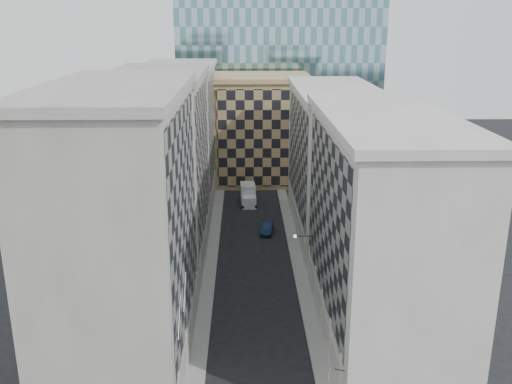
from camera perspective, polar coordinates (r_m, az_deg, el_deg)
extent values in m
cube|color=gray|center=(68.61, -4.58, -7.40)|extent=(1.50, 100.00, 0.15)
cube|color=gray|center=(68.80, 4.25, -7.32)|extent=(1.50, 100.00, 0.15)
cube|color=gray|center=(47.54, -13.11, -4.32)|extent=(10.00, 22.00, 23.00)
cube|color=gray|center=(46.25, -7.30, -2.62)|extent=(0.25, 19.36, 18.00)
cube|color=gray|center=(51.24, -6.89, -14.71)|extent=(0.45, 21.12, 3.20)
cube|color=gray|center=(44.67, -14.14, 9.98)|extent=(10.80, 22.80, 0.70)
cylinder|color=gray|center=(48.62, -7.41, -15.81)|extent=(0.90, 0.90, 4.40)
cylinder|color=gray|center=(53.29, -6.80, -12.60)|extent=(0.90, 0.90, 4.40)
cylinder|color=gray|center=(58.11, -6.31, -9.90)|extent=(0.90, 0.90, 4.40)
cube|color=gray|center=(68.30, -9.49, 2.05)|extent=(10.00, 22.00, 22.00)
cube|color=gray|center=(67.41, -5.43, 3.32)|extent=(0.25, 19.36, 17.00)
cube|color=gray|center=(70.81, -5.25, -5.27)|extent=(0.45, 21.12, 3.20)
cube|color=gray|center=(66.30, -9.98, 11.56)|extent=(10.80, 22.80, 0.70)
cylinder|color=gray|center=(63.04, -5.89, -7.63)|extent=(0.90, 0.90, 4.40)
cylinder|color=gray|center=(68.06, -5.54, -5.69)|extent=(0.90, 0.90, 4.40)
cylinder|color=gray|center=(73.14, -5.24, -4.01)|extent=(0.90, 0.90, 4.40)
cylinder|color=gray|center=(78.28, -4.98, -2.56)|extent=(0.90, 0.90, 4.40)
cube|color=gray|center=(89.66, -7.57, 5.42)|extent=(10.00, 22.00, 21.00)
cube|color=gray|center=(88.97, -4.46, 6.41)|extent=(0.25, 19.36, 16.00)
cube|color=gray|center=(91.49, -4.36, 0.00)|extent=(0.45, 21.12, 3.20)
cube|color=gray|center=(88.12, -7.85, 12.34)|extent=(10.80, 22.80, 0.70)
cylinder|color=gray|center=(83.47, -4.76, -1.28)|extent=(0.90, 0.90, 4.40)
cylinder|color=gray|center=(88.70, -4.56, -0.16)|extent=(0.90, 0.90, 4.40)
cylinder|color=gray|center=(93.95, -4.38, 0.84)|extent=(0.90, 0.90, 4.40)
cylinder|color=gray|center=(99.23, -4.22, 1.74)|extent=(0.90, 0.90, 4.40)
cube|color=#B8B4A8|center=(52.25, 12.36, -4.04)|extent=(10.00, 26.00, 20.00)
cube|color=gray|center=(50.80, 7.10, -2.58)|extent=(0.25, 22.88, 15.00)
cube|color=#B8B4A8|center=(54.94, 6.80, -12.34)|extent=(0.45, 24.96, 3.20)
cube|color=#B8B4A8|center=(49.53, 13.12, 7.20)|extent=(10.80, 26.80, 0.70)
cylinder|color=#B8B4A8|center=(45.97, 8.88, -18.05)|extent=(0.90, 0.90, 4.40)
cylinder|color=#B8B4A8|center=(50.24, 7.83, -14.65)|extent=(0.90, 0.90, 4.40)
cylinder|color=#B8B4A8|center=(54.67, 6.98, -11.79)|extent=(0.90, 0.90, 4.40)
cylinder|color=#B8B4A8|center=(59.22, 6.27, -9.36)|extent=(0.90, 0.90, 4.40)
cylinder|color=#B8B4A8|center=(63.88, 5.68, -7.28)|extent=(0.90, 0.90, 4.40)
cube|color=#B8B4A8|center=(77.66, 7.81, 2.82)|extent=(10.00, 28.00, 19.00)
cube|color=gray|center=(76.68, 4.24, 3.90)|extent=(0.25, 24.64, 14.00)
cube|color=#B8B4A8|center=(79.37, 4.15, -2.71)|extent=(0.45, 26.88, 3.20)
cube|color=#B8B4A8|center=(75.84, 8.11, 10.05)|extent=(10.80, 28.80, 0.70)
cube|color=tan|center=(102.22, 0.53, 6.16)|extent=(16.00, 14.00, 18.00)
cube|color=tan|center=(95.27, 0.67, 5.34)|extent=(15.20, 0.25, 16.50)
cube|color=tan|center=(100.85, 0.55, 11.41)|extent=(16.80, 14.80, 0.80)
cube|color=#2C2622|center=(115.21, -0.70, 9.93)|extent=(6.00, 6.00, 28.00)
cube|color=#2C2622|center=(114.29, -0.72, 17.26)|extent=(7.00, 7.00, 1.40)
cylinder|color=gray|center=(41.97, -7.69, -12.33)|extent=(0.10, 2.33, 2.33)
cylinder|color=gray|center=(45.47, -7.16, -9.85)|extent=(0.10, 2.33, 2.33)
cylinder|color=black|center=(60.89, 4.77, -4.42)|extent=(1.80, 0.08, 0.08)
sphere|color=#FFE5B2|center=(60.81, 3.93, -4.43)|extent=(0.36, 0.36, 0.36)
cube|color=silver|center=(88.65, -0.71, -1.00)|extent=(2.30, 2.48, 1.77)
cube|color=silver|center=(90.89, -0.82, -0.12)|extent=(2.46, 3.67, 3.06)
cylinder|color=black|center=(87.98, -1.32, -1.45)|extent=(0.35, 0.90, 0.89)
cylinder|color=black|center=(88.11, -0.04, -1.42)|extent=(0.35, 0.90, 0.89)
cylinder|color=black|center=(92.28, -1.48, -0.56)|extent=(0.35, 0.90, 0.89)
cylinder|color=black|center=(92.40, -0.26, -0.53)|extent=(0.35, 0.90, 0.89)
imported|color=#11203E|center=(78.50, 1.10, -3.58)|extent=(2.15, 4.60, 1.46)
cylinder|color=black|center=(43.44, 8.36, -17.19)|extent=(0.70, 0.33, 0.06)
cube|color=#BDAA8A|center=(43.54, 7.38, -17.64)|extent=(0.30, 0.62, 0.64)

